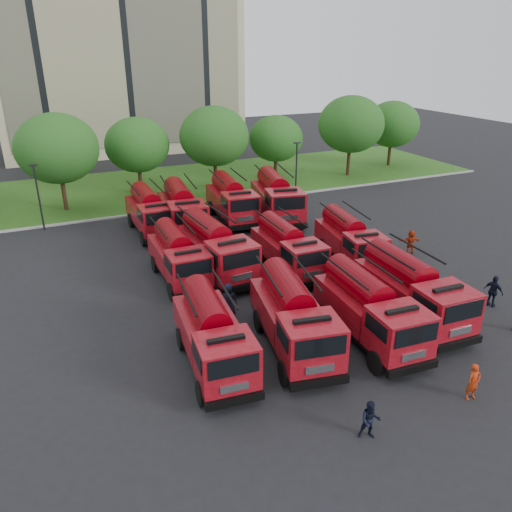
{
  "coord_description": "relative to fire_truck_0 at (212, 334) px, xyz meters",
  "views": [
    {
      "loc": [
        -9.89,
        -22.56,
        13.28
      ],
      "look_at": [
        1.11,
        1.96,
        1.8
      ],
      "focal_mm": 35.0,
      "sensor_mm": 36.0,
      "label": 1
    }
  ],
  "objects": [
    {
      "name": "ground",
      "position": [
        3.98,
        4.72,
        -1.56
      ],
      "size": [
        140.0,
        140.0,
        0.0
      ],
      "primitive_type": "plane",
      "color": "black",
      "rests_on": "ground"
    },
    {
      "name": "tree_7",
      "position": [
        31.98,
        28.72,
        3.25
      ],
      "size": [
        6.05,
        6.05,
        7.39
      ],
      "color": "#382314",
      "rests_on": "ground"
    },
    {
      "name": "fire_truck_8",
      "position": [
        1.43,
        18.07,
        0.06
      ],
      "size": [
        2.65,
        7.11,
        3.23
      ],
      "rotation": [
        0.0,
        0.0,
        0.01
      ],
      "color": "black",
      "rests_on": "ground"
    },
    {
      "name": "tree_4",
      "position": [
        9.98,
        27.22,
        3.66
      ],
      "size": [
        6.55,
        6.55,
        8.01
      ],
      "color": "#382314",
      "rests_on": "ground"
    },
    {
      "name": "firefighter_1",
      "position": [
        3.65,
        -6.58,
        -1.56
      ],
      "size": [
        0.87,
        0.71,
        1.57
      ],
      "primitive_type": "imported",
      "rotation": [
        0.0,
        0.0,
        -0.46
      ],
      "color": "black",
      "rests_on": "ground"
    },
    {
      "name": "tree_2",
      "position": [
        -4.02,
        26.22,
        3.79
      ],
      "size": [
        6.72,
        6.72,
        8.22
      ],
      "color": "#382314",
      "rests_on": "ground"
    },
    {
      "name": "fire_truck_10",
      "position": [
        8.08,
        18.22,
        0.14
      ],
      "size": [
        3.27,
        7.64,
        3.38
      ],
      "rotation": [
        0.0,
        0.0,
        -0.09
      ],
      "color": "black",
      "rests_on": "ground"
    },
    {
      "name": "fire_truck_4",
      "position": [
        1.07,
        9.14,
        -0.02
      ],
      "size": [
        2.54,
        6.78,
        3.07
      ],
      "rotation": [
        0.0,
        0.0,
        -0.01
      ],
      "color": "black",
      "rests_on": "ground"
    },
    {
      "name": "tree_5",
      "position": [
        16.98,
        28.22,
        2.78
      ],
      "size": [
        5.46,
        5.46,
        6.68
      ],
      "color": "#382314",
      "rests_on": "ground"
    },
    {
      "name": "apartment_building",
      "position": [
        5.98,
        52.66,
        10.94
      ],
      "size": [
        30.0,
        14.18,
        25.0
      ],
      "color": "beige",
      "rests_on": "ground"
    },
    {
      "name": "fire_truck_6",
      "position": [
        7.65,
        7.63,
        -0.02
      ],
      "size": [
        2.61,
        6.8,
        3.07
      ],
      "rotation": [
        0.0,
        0.0,
        -0.02
      ],
      "color": "black",
      "rests_on": "ground"
    },
    {
      "name": "fire_truck_0",
      "position": [
        0.0,
        0.0,
        0.0
      ],
      "size": [
        3.0,
        7.02,
        3.11
      ],
      "rotation": [
        0.0,
        0.0,
        -0.09
      ],
      "color": "black",
      "rests_on": "ground"
    },
    {
      "name": "tree_3",
      "position": [
        2.98,
        28.72,
        3.12
      ],
      "size": [
        5.88,
        5.88,
        7.19
      ],
      "color": "#382314",
      "rests_on": "ground"
    },
    {
      "name": "fire_truck_11",
      "position": [
        11.54,
        17.02,
        0.25
      ],
      "size": [
        4.3,
        8.33,
        3.62
      ],
      "rotation": [
        0.0,
        0.0,
        -0.21
      ],
      "color": "black",
      "rests_on": "ground"
    },
    {
      "name": "curb",
      "position": [
        3.98,
        22.62,
        -1.49
      ],
      "size": [
        70.0,
        0.3,
        0.14
      ],
      "primitive_type": "cube",
      "color": "gray",
      "rests_on": "ground"
    },
    {
      "name": "fire_truck_5",
      "position": [
        3.36,
        9.06,
        0.16
      ],
      "size": [
        3.22,
        7.71,
        3.43
      ],
      "rotation": [
        0.0,
        0.0,
        0.08
      ],
      "color": "black",
      "rests_on": "ground"
    },
    {
      "name": "lamp_post_0",
      "position": [
        -6.02,
        21.92,
        1.33
      ],
      "size": [
        0.6,
        0.25,
        5.11
      ],
      "color": "black",
      "rests_on": "ground"
    },
    {
      "name": "lawn",
      "position": [
        3.98,
        30.72,
        -1.5
      ],
      "size": [
        70.0,
        16.0,
        0.12
      ],
      "primitive_type": "cube",
      "color": "#264913",
      "rests_on": "ground"
    },
    {
      "name": "fire_truck_3",
      "position": [
        10.67,
        -0.31,
        0.11
      ],
      "size": [
        2.95,
        7.44,
        3.34
      ],
      "rotation": [
        0.0,
        0.0,
        -0.04
      ],
      "color": "black",
      "rests_on": "ground"
    },
    {
      "name": "firefighter_5",
      "position": [
        16.66,
        6.7,
        -1.56
      ],
      "size": [
        1.67,
        1.09,
        1.66
      ],
      "primitive_type": "imported",
      "rotation": [
        0.0,
        0.0,
        2.85
      ],
      "color": "#A82B0C",
      "rests_on": "ground"
    },
    {
      "name": "firefighter_4",
      "position": [
        2.23,
        3.83,
        -1.56
      ],
      "size": [
        1.03,
        0.84,
        1.82
      ],
      "primitive_type": "imported",
      "rotation": [
        0.0,
        0.0,
        2.81
      ],
      "color": "black",
      "rests_on": "ground"
    },
    {
      "name": "firefighter_0",
      "position": [
        8.74,
        -6.47,
        -1.56
      ],
      "size": [
        0.6,
        0.45,
        1.61
      ],
      "primitive_type": "imported",
      "rotation": [
        0.0,
        0.0,
        -0.04
      ],
      "color": "#A82B0C",
      "rests_on": "ground"
    },
    {
      "name": "lamp_post_1",
      "position": [
        15.98,
        21.92,
        1.33
      ],
      "size": [
        0.6,
        0.25,
        5.11
      ],
      "color": "black",
      "rests_on": "ground"
    },
    {
      "name": "fire_truck_7",
      "position": [
        12.04,
        7.33,
        -0.03
      ],
      "size": [
        3.28,
        6.98,
        3.05
      ],
      "rotation": [
        0.0,
        0.0,
        -0.15
      ],
      "color": "black",
      "rests_on": "ground"
    },
    {
      "name": "firefighter_2",
      "position": [
        15.7,
        -1.13,
        -1.56
      ],
      "size": [
        0.85,
        1.17,
        1.8
      ],
      "primitive_type": "imported",
      "rotation": [
        0.0,
        0.0,
        1.82
      ],
      "color": "black",
      "rests_on": "ground"
    },
    {
      "name": "fire_truck_9",
      "position": [
        3.68,
        17.24,
        0.19
      ],
      "size": [
        3.45,
        7.91,
        3.49
      ],
      "rotation": [
        0.0,
        0.0,
        -0.1
      ],
      "color": "black",
      "rests_on": "ground"
    },
    {
      "name": "fire_truck_2",
      "position": [
        7.53,
        -1.03,
        0.07
      ],
      "size": [
        2.96,
        7.28,
        3.25
      ],
      "rotation": [
        0.0,
        0.0,
        -0.06
      ],
      "color": "black",
      "rests_on": "ground"
    },
    {
      "name": "tree_6",
      "position": [
        24.98,
        26.72,
        3.92
      ],
      "size": [
        6.89,
        6.89,
        8.42
      ],
      "color": "#382314",
      "rests_on": "ground"
    },
    {
      "name": "fire_truck_1",
      "position": [
        3.87,
        -0.24,
        0.1
      ],
      "size": [
        3.76,
        7.58,
        3.3
      ],
      "rotation": [
        0.0,
        0.0,
        -0.18
      ],
      "color": "black",
      "rests_on": "ground"
    }
  ]
}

